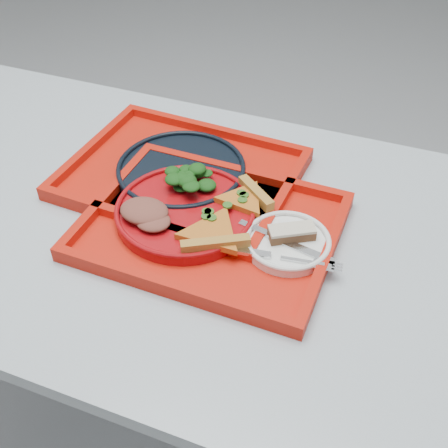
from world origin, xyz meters
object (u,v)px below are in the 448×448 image
Objects in this scene: tray_far at (182,177)px; dessert_bar at (292,233)px; dinner_plate at (186,213)px; navy_plate at (181,171)px; tray_main at (211,229)px.

dessert_bar reaches higher than tray_far.
navy_plate is at bearing 117.88° from dinner_plate.
dessert_bar is (0.26, -0.11, 0.03)m from tray_far.
tray_far is 5.25× the size of dessert_bar.
dessert_bar is at bearing 0.29° from dinner_plate.
navy_plate is 0.29m from dessert_bar.
tray_main is at bearing 153.41° from dessert_bar.
tray_main is at bearing -47.23° from navy_plate.
dinner_plate reaches higher than tray_main.
tray_far is (-0.12, 0.13, 0.00)m from tray_main.
navy_plate is 3.03× the size of dessert_bar.
dinner_plate is at bearing -59.21° from tray_far.
tray_far is 0.13m from dinner_plate.
navy_plate reaches higher than tray_far.
dinner_plate reaches higher than tray_far.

